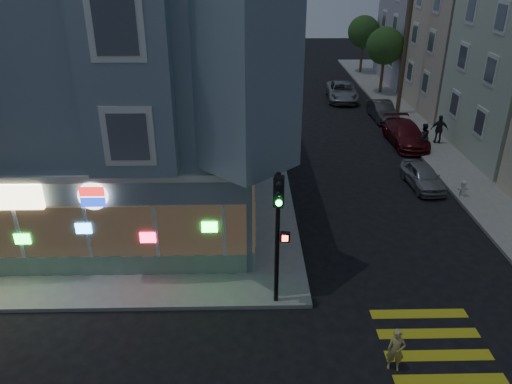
{
  "coord_description": "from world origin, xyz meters",
  "views": [
    {
      "loc": [
        0.8,
        -11.39,
        10.87
      ],
      "look_at": [
        1.17,
        5.43,
        2.74
      ],
      "focal_mm": 35.0,
      "sensor_mm": 36.0,
      "label": 1
    }
  ],
  "objects_px": {
    "utility_pole": "(405,48)",
    "pedestrian_a": "(423,137)",
    "traffic_signal": "(278,219)",
    "fire_hydrant": "(463,188)",
    "pedestrian_b": "(439,129)",
    "parked_car_a": "(423,176)",
    "street_tree_far": "(364,32)",
    "running_child": "(396,350)",
    "parked_car_d": "(342,92)",
    "parked_car_c": "(406,134)",
    "parked_car_b": "(382,111)",
    "street_tree_near": "(385,46)"
  },
  "relations": [
    {
      "from": "running_child",
      "to": "parked_car_d",
      "type": "height_order",
      "value": "parked_car_d"
    },
    {
      "from": "street_tree_far",
      "to": "parked_car_b",
      "type": "xyz_separation_m",
      "value": [
        -1.65,
        -15.09,
        -3.3
      ]
    },
    {
      "from": "parked_car_c",
      "to": "traffic_signal",
      "type": "relative_size",
      "value": 1.0
    },
    {
      "from": "street_tree_near",
      "to": "running_child",
      "type": "height_order",
      "value": "street_tree_near"
    },
    {
      "from": "parked_car_a",
      "to": "fire_hydrant",
      "type": "bearing_deg",
      "value": -45.99
    },
    {
      "from": "utility_pole",
      "to": "parked_car_a",
      "type": "relative_size",
      "value": 2.6
    },
    {
      "from": "street_tree_near",
      "to": "parked_car_d",
      "type": "bearing_deg",
      "value": -152.3
    },
    {
      "from": "pedestrian_b",
      "to": "street_tree_far",
      "type": "bearing_deg",
      "value": -79.36
    },
    {
      "from": "pedestrian_a",
      "to": "parked_car_c",
      "type": "relative_size",
      "value": 0.35
    },
    {
      "from": "pedestrian_a",
      "to": "traffic_signal",
      "type": "height_order",
      "value": "traffic_signal"
    },
    {
      "from": "utility_pole",
      "to": "parked_car_d",
      "type": "distance_m",
      "value": 6.73
    },
    {
      "from": "street_tree_far",
      "to": "running_child",
      "type": "distance_m",
      "value": 39.51
    },
    {
      "from": "parked_car_c",
      "to": "parked_car_a",
      "type": "bearing_deg",
      "value": -100.16
    },
    {
      "from": "traffic_signal",
      "to": "fire_hydrant",
      "type": "distance_m",
      "value": 12.71
    },
    {
      "from": "street_tree_near",
      "to": "fire_hydrant",
      "type": "height_order",
      "value": "street_tree_near"
    },
    {
      "from": "parked_car_b",
      "to": "parked_car_d",
      "type": "height_order",
      "value": "parked_car_d"
    },
    {
      "from": "utility_pole",
      "to": "pedestrian_a",
      "type": "xyz_separation_m",
      "value": [
        -0.7,
        -7.69,
        -3.82
      ]
    },
    {
      "from": "running_child",
      "to": "parked_car_b",
      "type": "distance_m",
      "value": 24.26
    },
    {
      "from": "pedestrian_a",
      "to": "traffic_signal",
      "type": "xyz_separation_m",
      "value": [
        -9.5,
        -14.13,
        2.37
      ]
    },
    {
      "from": "street_tree_far",
      "to": "pedestrian_a",
      "type": "height_order",
      "value": "street_tree_far"
    },
    {
      "from": "utility_pole",
      "to": "running_child",
      "type": "bearing_deg",
      "value": -105.8
    },
    {
      "from": "running_child",
      "to": "parked_car_b",
      "type": "height_order",
      "value": "running_child"
    },
    {
      "from": "utility_pole",
      "to": "pedestrian_a",
      "type": "bearing_deg",
      "value": -95.2
    },
    {
      "from": "running_child",
      "to": "parked_car_d",
      "type": "xyz_separation_m",
      "value": [
        3.59,
        28.82,
        0.01
      ]
    },
    {
      "from": "pedestrian_b",
      "to": "parked_car_c",
      "type": "bearing_deg",
      "value": 5.06
    },
    {
      "from": "utility_pole",
      "to": "pedestrian_a",
      "type": "distance_m",
      "value": 8.61
    },
    {
      "from": "parked_car_d",
      "to": "traffic_signal",
      "type": "bearing_deg",
      "value": -100.65
    },
    {
      "from": "street_tree_near",
      "to": "fire_hydrant",
      "type": "relative_size",
      "value": 6.54
    },
    {
      "from": "parked_car_d",
      "to": "running_child",
      "type": "bearing_deg",
      "value": -93.05
    },
    {
      "from": "street_tree_near",
      "to": "parked_car_c",
      "type": "xyz_separation_m",
      "value": [
        -1.5,
        -12.29,
        -3.25
      ]
    },
    {
      "from": "running_child",
      "to": "parked_car_c",
      "type": "xyz_separation_m",
      "value": [
        5.69,
        18.42,
        0.0
      ]
    },
    {
      "from": "utility_pole",
      "to": "running_child",
      "type": "height_order",
      "value": "utility_pole"
    },
    {
      "from": "pedestrian_a",
      "to": "traffic_signal",
      "type": "distance_m",
      "value": 17.2
    },
    {
      "from": "running_child",
      "to": "traffic_signal",
      "type": "relative_size",
      "value": 0.29
    },
    {
      "from": "pedestrian_b",
      "to": "parked_car_a",
      "type": "relative_size",
      "value": 0.51
    },
    {
      "from": "street_tree_near",
      "to": "parked_car_b",
      "type": "xyz_separation_m",
      "value": [
        -1.65,
        -7.09,
        -3.3
      ]
    },
    {
      "from": "pedestrian_a",
      "to": "parked_car_c",
      "type": "bearing_deg",
      "value": -88.36
    },
    {
      "from": "parked_car_a",
      "to": "street_tree_near",
      "type": "bearing_deg",
      "value": 78.82
    },
    {
      "from": "street_tree_near",
      "to": "traffic_signal",
      "type": "height_order",
      "value": "street_tree_near"
    },
    {
      "from": "parked_car_b",
      "to": "parked_car_a",
      "type": "bearing_deg",
      "value": -95.47
    },
    {
      "from": "street_tree_near",
      "to": "pedestrian_a",
      "type": "xyz_separation_m",
      "value": [
        -0.9,
        -13.69,
        -2.95
      ]
    },
    {
      "from": "running_child",
      "to": "parked_car_a",
      "type": "bearing_deg",
      "value": 81.3
    },
    {
      "from": "street_tree_far",
      "to": "fire_hydrant",
      "type": "xyz_separation_m",
      "value": [
        -0.9,
        -27.85,
        -3.36
      ]
    },
    {
      "from": "utility_pole",
      "to": "parked_car_d",
      "type": "height_order",
      "value": "utility_pole"
    },
    {
      "from": "fire_hydrant",
      "to": "parked_car_b",
      "type": "bearing_deg",
      "value": 93.35
    },
    {
      "from": "parked_car_b",
      "to": "traffic_signal",
      "type": "relative_size",
      "value": 0.81
    },
    {
      "from": "street_tree_far",
      "to": "parked_car_a",
      "type": "distance_m",
      "value": 26.78
    },
    {
      "from": "street_tree_near",
      "to": "traffic_signal",
      "type": "relative_size",
      "value": 1.12
    },
    {
      "from": "parked_car_c",
      "to": "pedestrian_b",
      "type": "bearing_deg",
      "value": -5.74
    },
    {
      "from": "street_tree_far",
      "to": "pedestrian_b",
      "type": "height_order",
      "value": "street_tree_far"
    }
  ]
}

